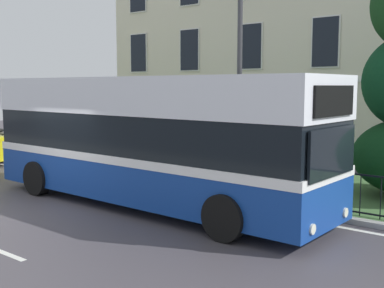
{
  "coord_description": "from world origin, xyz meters",
  "views": [
    {
      "loc": [
        10.44,
        -6.39,
        3.05
      ],
      "look_at": [
        1.52,
        4.81,
        1.34
      ],
      "focal_mm": 45.41,
      "sensor_mm": 36.0,
      "label": 1
    }
  ],
  "objects": [
    {
      "name": "ground_plane",
      "position": [
        0.0,
        1.0,
        -0.02
      ],
      "size": [
        60.0,
        56.0,
        0.18
      ],
      "color": "#464148"
    },
    {
      "name": "street_lamp_post",
      "position": [
        3.14,
        4.86,
        3.79
      ],
      "size": [
        0.36,
        0.24,
        6.37
      ],
      "color": "#333338",
      "rests_on": "ground_plane"
    },
    {
      "name": "single_decker_bus",
      "position": [
        1.93,
        2.48,
        1.72
      ],
      "size": [
        9.92,
        2.69,
        3.27
      ],
      "rotation": [
        0.0,
        0.0,
        -0.02
      ],
      "color": "navy",
      "rests_on": "ground_plane"
    },
    {
      "name": "iron_verge_railing",
      "position": [
        -0.54,
        4.4,
        0.62
      ],
      "size": [
        19.98,
        0.04,
        0.97
      ],
      "color": "black",
      "rests_on": "ground_plane"
    },
    {
      "name": "georgian_townhouse",
      "position": [
        -0.54,
        16.1,
        5.97
      ],
      "size": [
        16.83,
        9.61,
        11.64
      ],
      "color": "beige",
      "rests_on": "ground_plane"
    }
  ]
}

